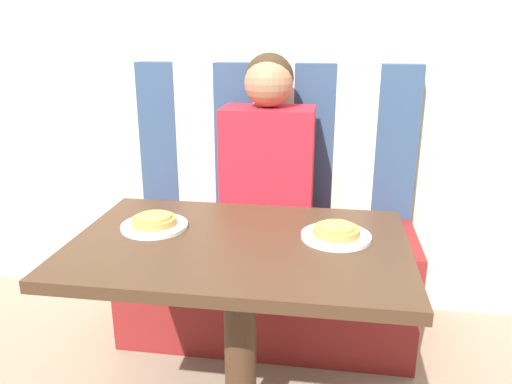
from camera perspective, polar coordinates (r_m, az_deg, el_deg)
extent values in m
cube|color=beige|center=(2.28, 2.51, 18.10)|extent=(7.00, 0.05, 2.60)
cube|color=maroon|center=(2.23, 1.27, -9.95)|extent=(1.23, 0.51, 0.50)
cube|color=navy|center=(2.35, -10.87, 6.30)|extent=(0.18, 0.08, 0.67)
cube|color=beige|center=(2.30, -6.70, 6.24)|extent=(0.18, 0.08, 0.67)
cube|color=navy|center=(2.26, -2.37, 6.14)|extent=(0.18, 0.08, 0.67)
cube|color=beige|center=(2.24, 2.09, 6.01)|extent=(0.18, 0.08, 0.67)
cube|color=navy|center=(2.22, 6.62, 5.83)|extent=(0.18, 0.08, 0.67)
cube|color=beige|center=(2.22, 11.17, 5.62)|extent=(0.18, 0.08, 0.67)
cube|color=navy|center=(2.24, 15.68, 5.37)|extent=(0.18, 0.08, 0.67)
cube|color=#422B1C|center=(1.46, -1.93, -6.23)|extent=(0.97, 0.64, 0.03)
cylinder|color=#422B1C|center=(1.63, -1.79, -17.73)|extent=(0.10, 0.10, 0.68)
cube|color=red|center=(2.05, 1.37, 2.61)|extent=(0.37, 0.23, 0.51)
sphere|color=#9E7051|center=(1.98, 1.44, 12.36)|extent=(0.19, 0.19, 0.19)
sphere|color=#382819|center=(2.00, 1.53, 12.91)|extent=(0.19, 0.19, 0.19)
cylinder|color=white|center=(1.57, -11.53, -3.81)|extent=(0.20, 0.20, 0.01)
cylinder|color=white|center=(1.48, 9.12, -5.03)|extent=(0.20, 0.20, 0.01)
cylinder|color=#C68E47|center=(1.56, -11.56, -3.25)|extent=(0.14, 0.14, 0.02)
cylinder|color=gold|center=(1.56, -11.59, -2.77)|extent=(0.11, 0.11, 0.01)
cylinder|color=#C68E47|center=(1.47, 9.15, -4.44)|extent=(0.14, 0.14, 0.02)
cylinder|color=gold|center=(1.47, 9.18, -3.92)|extent=(0.11, 0.11, 0.01)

